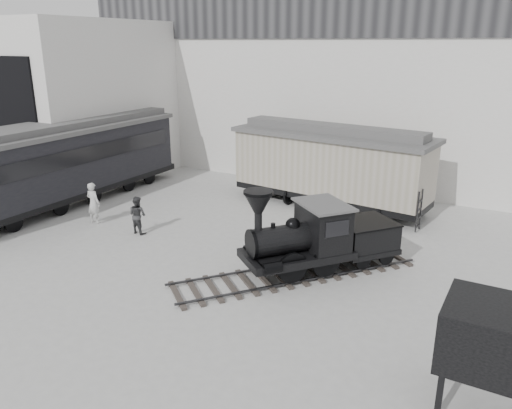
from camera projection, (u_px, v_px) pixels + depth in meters
The scene contains 9 objects.
ground at pixel (199, 292), 16.35m from camera, with size 90.00×90.00×0.00m, color #9E9E9B.
north_wall at pixel (353, 86), 27.15m from camera, with size 34.00×2.51×11.00m.
west_pavilion at pixel (92, 100), 29.86m from camera, with size 7.00×12.11×9.00m.
locomotive at pixel (314, 241), 17.47m from camera, with size 7.23×8.14×3.17m.
boxcar at pixel (330, 164), 24.44m from camera, with size 10.23×4.29×4.07m.
passenger_coach at pixel (67, 162), 24.83m from camera, with size 3.30×14.47×3.86m.
visitor_a at pixel (93, 203), 22.35m from camera, with size 0.69×0.45×1.90m, color silver.
visitor_b at pixel (138, 215), 21.20m from camera, with size 0.80×0.62×1.64m, color #343436.
coal_hopper at pixel (500, 346), 10.56m from camera, with size 2.41×1.99×2.58m.
Camera 1 is at (8.63, -11.98, 7.82)m, focal length 35.00 mm.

